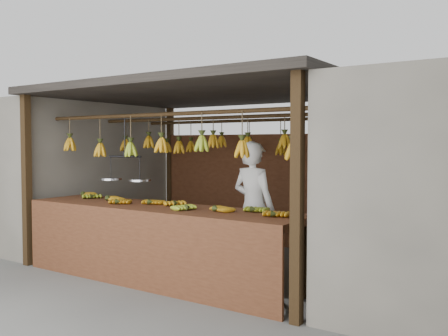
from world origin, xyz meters
The scene contains 8 objects.
ground centered at (0.00, 0.00, 0.00)m, with size 80.00×80.00×0.00m, color #5B5B57.
stall centered at (0.00, 0.33, 1.97)m, with size 4.30×3.30×2.40m.
neighbor_left centered at (-3.60, 0.00, 1.15)m, with size 3.00×3.00×2.30m, color slate.
counter centered at (0.01, -1.23, 0.72)m, with size 3.73×0.85×0.96m.
hanging_bananas centered at (0.00, 0.00, 1.62)m, with size 3.58×2.25×0.40m.
balance_scale centered at (-0.66, -1.00, 1.23)m, with size 0.73×0.32×0.83m.
vendor centered at (0.77, -0.18, 0.84)m, with size 0.61×0.40×1.68m, color white.
bag_bundles centered at (1.94, 1.35, 0.99)m, with size 0.08×0.26×1.24m.
Camera 1 is at (3.94, -5.59, 1.65)m, focal length 40.00 mm.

